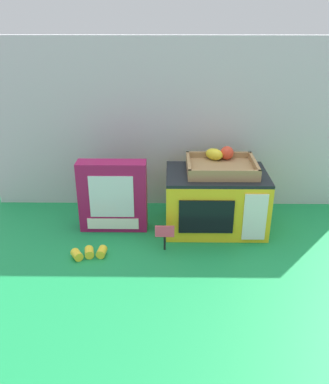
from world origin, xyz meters
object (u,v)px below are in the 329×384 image
at_px(food_groups_crate, 221,165).
at_px(price_sign, 165,234).
at_px(loose_toy_banana, 89,253).
at_px(toy_microwave, 216,200).
at_px(cookie_set_box, 113,196).

xyz_separation_m(food_groups_crate, price_sign, (-0.22, -0.21, -0.19)).
relative_size(price_sign, loose_toy_banana, 0.78).
height_order(toy_microwave, food_groups_crate, food_groups_crate).
distance_m(food_groups_crate, loose_toy_banana, 0.60).
height_order(food_groups_crate, price_sign, food_groups_crate).
bearing_deg(toy_microwave, cookie_set_box, -177.62).
relative_size(toy_microwave, price_sign, 3.89).
bearing_deg(cookie_set_box, price_sign, -38.24).
distance_m(food_groups_crate, price_sign, 0.36).
height_order(price_sign, loose_toy_banana, price_sign).
xyz_separation_m(toy_microwave, food_groups_crate, (0.02, 0.03, 0.14)).
relative_size(toy_microwave, loose_toy_banana, 3.02).
xyz_separation_m(toy_microwave, price_sign, (-0.20, -0.18, -0.05)).
height_order(toy_microwave, price_sign, toy_microwave).
bearing_deg(price_sign, loose_toy_banana, -169.31).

